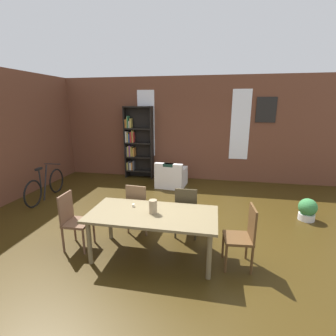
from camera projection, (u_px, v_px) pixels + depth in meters
ground_plane at (171, 233)px, 4.60m from camera, size 10.79×10.79×0.00m
back_wall_brick at (192, 129)px, 7.67m from camera, size 9.30×0.12×3.18m
window_pane_0 at (146, 124)px, 7.83m from camera, size 0.55×0.02×2.07m
window_pane_1 at (240, 125)px, 7.30m from camera, size 0.55×0.02×2.07m
dining_table at (153, 218)px, 3.76m from camera, size 1.97×0.94×0.74m
vase_on_table at (153, 207)px, 3.71m from camera, size 0.13×0.13×0.21m
tealight_candle_0 at (133, 205)px, 3.97m from camera, size 0.04×0.04×0.05m
dining_chair_far_left at (139, 206)px, 4.54m from camera, size 0.43×0.43×0.95m
dining_chair_far_right at (186, 210)px, 4.38m from camera, size 0.40×0.40×0.95m
dining_chair_head_right at (243, 235)px, 3.56m from camera, size 0.43×0.43×0.95m
dining_chair_head_left at (73, 219)px, 4.04m from camera, size 0.41×0.41×0.95m
bookshelf_tall at (137, 143)px, 7.87m from camera, size 0.91×0.29×2.29m
armchair_white at (171, 177)px, 7.18m from camera, size 0.88×0.88×0.75m
bicycle_second at (46, 186)px, 6.23m from camera, size 0.44×1.69×0.89m
potted_plant_by_shelf at (307, 209)px, 5.08m from camera, size 0.36×0.36×0.47m
framed_picture at (266, 110)px, 7.05m from camera, size 0.56×0.03×0.72m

